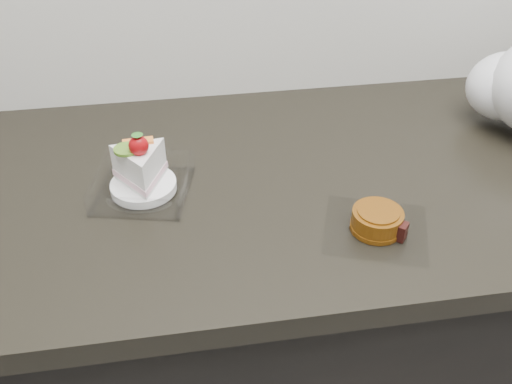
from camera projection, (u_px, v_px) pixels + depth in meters
name	position (u px, v px, depth m)	size (l,w,h in m)	color
counter	(329.00, 333.00, 1.28)	(2.04, 0.64, 0.90)	black
cake_tray	(142.00, 176.00, 0.93)	(0.18, 0.18, 0.12)	white
mooncake_wrap	(378.00, 222.00, 0.86)	(0.20, 0.19, 0.04)	white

